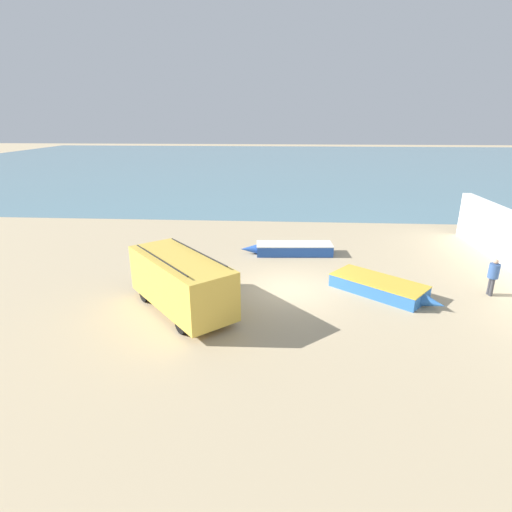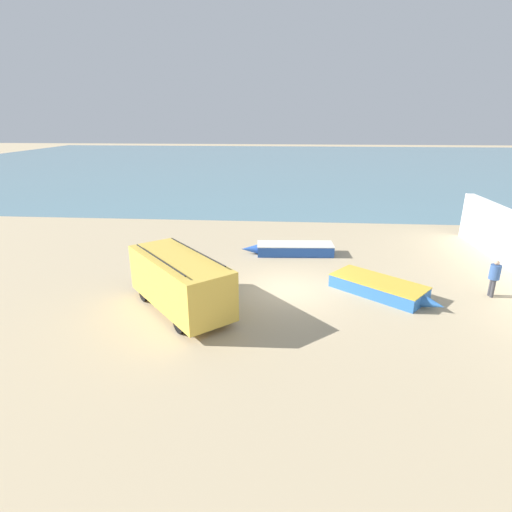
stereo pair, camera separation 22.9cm
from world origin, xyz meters
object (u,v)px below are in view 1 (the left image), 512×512
(fishing_rowboat_1, at_px, (381,287))
(fishing_rowboat_2, at_px, (291,249))
(fishing_rowboat_0, at_px, (172,256))
(fisherman_0, at_px, (493,274))
(parked_van, at_px, (180,281))

(fishing_rowboat_1, height_order, fishing_rowboat_2, fishing_rowboat_2)
(fishing_rowboat_0, xyz_separation_m, fishing_rowboat_1, (9.92, -3.34, -0.02))
(fishing_rowboat_0, bearing_deg, fishing_rowboat_1, 30.88)
(fishing_rowboat_1, xyz_separation_m, fishing_rowboat_2, (-3.74, 4.98, 0.01))
(fishing_rowboat_2, relative_size, fisherman_0, 3.14)
(parked_van, height_order, fishing_rowboat_0, parked_van)
(parked_van, bearing_deg, fishing_rowboat_2, -73.11)
(parked_van, height_order, fisherman_0, parked_van)
(parked_van, distance_m, fishing_rowboat_1, 8.41)
(fishing_rowboat_0, relative_size, fishing_rowboat_1, 0.88)
(fishing_rowboat_1, bearing_deg, fishing_rowboat_2, 166.30)
(parked_van, relative_size, fisherman_0, 3.22)
(parked_van, distance_m, fisherman_0, 12.86)
(parked_van, relative_size, fishing_rowboat_0, 1.36)
(fishing_rowboat_2, bearing_deg, fishing_rowboat_0, 11.15)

